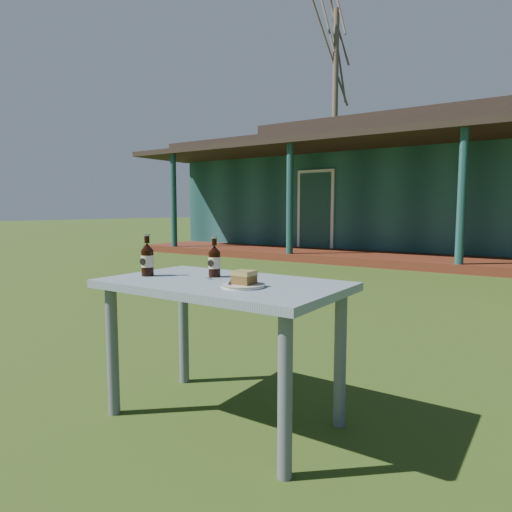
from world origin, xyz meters
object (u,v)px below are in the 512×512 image
Objects in this scene: cake_slice at (244,277)px; cola_bottle_near at (214,261)px; plate at (243,285)px; cafe_table at (223,301)px; cola_bottle_far at (147,259)px.

cola_bottle_near is at bearing 151.59° from cake_slice.
cola_bottle_near is (-0.31, 0.17, 0.04)m from cake_slice.
plate is 0.36m from cola_bottle_near.
cafe_table is 13.04× the size of cake_slice.
cola_bottle_near is (-0.31, 0.18, 0.08)m from plate.
cafe_table is 0.23m from plate.
plate is at bearing -0.34° from cola_bottle_far.
plate is 0.91× the size of cola_bottle_far.
cafe_table is at bearing -35.71° from cola_bottle_near.
cafe_table is 0.25m from cake_slice.
cake_slice is at bearing 0.27° from cola_bottle_far.
cola_bottle_far is (-0.45, -0.08, 0.19)m from cafe_table.
cake_slice is 0.41× the size of cola_bottle_far.
plate reaches higher than cafe_table.
cola_bottle_near reaches higher than plate.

